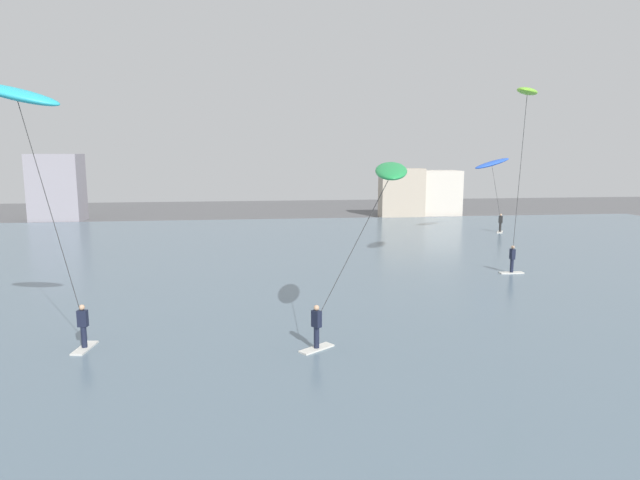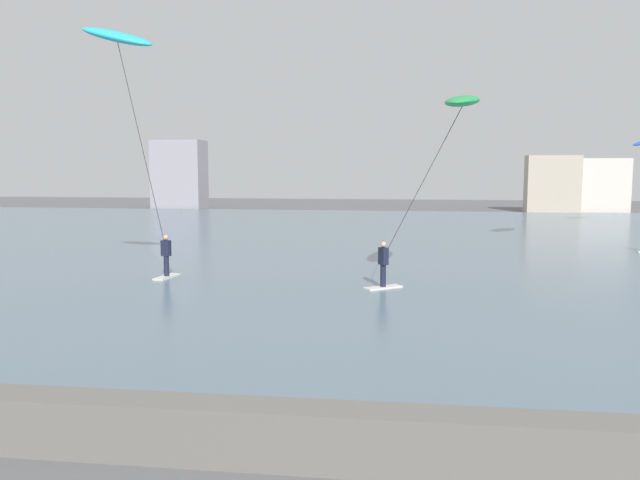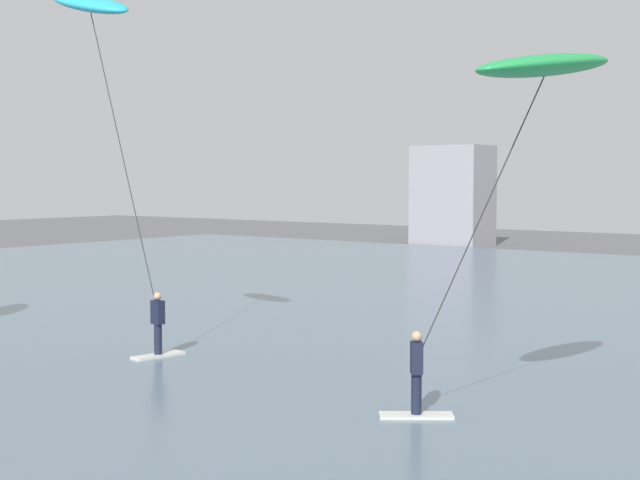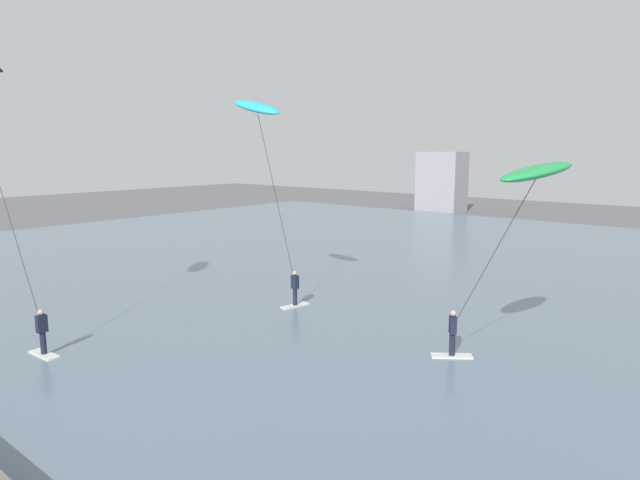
{
  "view_description": "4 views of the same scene",
  "coord_description": "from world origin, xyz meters",
  "views": [
    {
      "loc": [
        -0.61,
        -0.89,
        7.17
      ],
      "look_at": [
        0.98,
        11.85,
        5.1
      ],
      "focal_mm": 31.05,
      "sensor_mm": 36.0,
      "label": 1
    },
    {
      "loc": [
        2.4,
        -4.45,
        4.39
      ],
      "look_at": [
        -0.0,
        13.56,
        2.29
      ],
      "focal_mm": 36.43,
      "sensor_mm": 36.0,
      "label": 2
    },
    {
      "loc": [
        10.56,
        3.33,
        4.62
      ],
      "look_at": [
        -0.85,
        18.29,
        3.36
      ],
      "focal_mm": 51.39,
      "sensor_mm": 36.0,
      "label": 3
    },
    {
      "loc": [
        9.8,
        1.25,
        7.16
      ],
      "look_at": [
        -2.09,
        15.42,
        4.12
      ],
      "focal_mm": 31.03,
      "sensor_mm": 36.0,
      "label": 4
    }
  ],
  "objects": [
    {
      "name": "kitesurfer_cyan",
      "position": [
        -7.75,
        18.28,
        7.84
      ],
      "size": [
        2.86,
        2.25,
        9.43
      ],
      "color": "silver",
      "rests_on": "water_bay"
    },
    {
      "name": "far_shore_buildings",
      "position": [
        -3.85,
        58.96,
        2.77
      ],
      "size": [
        45.56,
        4.14,
        6.89
      ],
      "color": "#A89E93",
      "rests_on": "ground"
    },
    {
      "name": "water_bay",
      "position": [
        0.0,
        31.23,
        0.05
      ],
      "size": [
        84.0,
        52.0,
        0.1
      ],
      "primitive_type": "cube",
      "color": "slate",
      "rests_on": "ground"
    },
    {
      "name": "kitesurfer_green",
      "position": [
        3.98,
        17.87,
        6.02
      ],
      "size": [
        4.16,
        3.56,
        6.81
      ],
      "color": "silver",
      "rests_on": "water_bay"
    }
  ]
}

